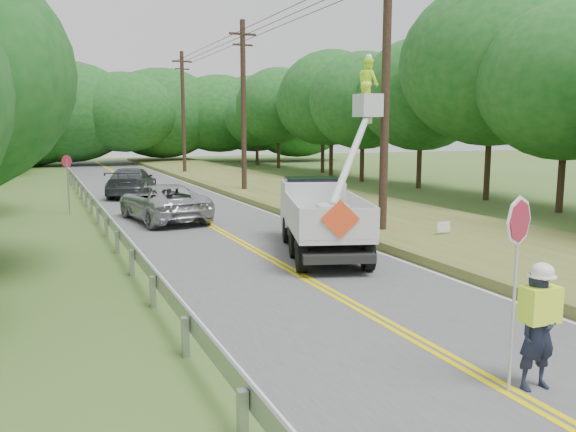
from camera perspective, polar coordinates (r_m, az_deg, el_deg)
name	(u,v)px	position (r m, az deg, el deg)	size (l,w,h in m)	color
ground	(417,341)	(11.17, 12.66, -11.98)	(140.00, 140.00, 0.00)	#4B6129
road	(209,225)	(23.57, -7.79, -0.87)	(7.20, 96.00, 0.03)	#4D4D50
guardrail	(103,214)	(23.64, -17.84, 0.15)	(0.18, 48.00, 0.77)	#979A9E
utility_poles	(292,98)	(27.82, 0.40, 11.53)	(1.60, 43.30, 10.00)	black
tall_grass_verge	(361,211)	(26.34, 7.24, 0.46)	(7.00, 96.00, 0.30)	#555E2B
treeline_right	(401,93)	(38.97, 11.08, 11.88)	(10.49, 54.31, 11.50)	#332319
treeline_horizon	(89,112)	(65.03, -19.05, 9.66)	(55.50, 14.42, 11.23)	#134D19
flagger	(538,321)	(9.45, 23.49, -9.53)	(1.13, 0.46, 2.93)	#191E33
bucket_truck	(323,203)	(18.89, 3.45, 1.27)	(4.86, 6.57, 6.23)	black
suv_silver	(163,202)	(24.85, -12.23, 1.34)	(2.58, 5.59, 1.55)	#ABADB2
suv_darkgrey	(132,182)	(34.30, -15.19, 3.27)	(2.26, 5.56, 1.61)	#3C4145
stop_sign_permanent	(67,175)	(27.73, -20.96, 3.82)	(0.48, 0.36, 2.70)	#979A9E
yard_sign	(443,228)	(20.33, 15.11, -1.11)	(0.52, 0.05, 0.75)	white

